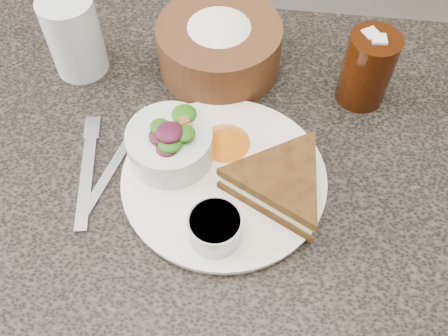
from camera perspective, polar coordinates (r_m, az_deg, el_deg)
floor at (r=1.35m, az=-1.08°, el=-18.52°), size 6.00×6.00×0.00m
dining_table at (r=1.00m, az=-1.42°, el=-12.59°), size 1.00×0.70×0.75m
dinner_plate at (r=0.65m, az=-0.00°, el=-1.21°), size 0.26×0.26×0.01m
sandwich at (r=0.62m, az=6.55°, el=-1.69°), size 0.22×0.22×0.04m
salad_bowl at (r=0.64m, az=-6.24°, el=3.12°), size 0.13×0.13×0.06m
dressing_ramekin at (r=0.59m, az=-1.03°, el=-6.87°), size 0.08×0.08×0.04m
orange_wedge at (r=0.67m, az=0.21°, el=3.63°), size 0.08×0.08×0.03m
fork at (r=0.68m, az=-15.41°, el=-0.92°), size 0.05×0.16×0.00m
knife at (r=0.69m, az=-12.12°, el=0.89°), size 0.06×0.20×0.00m
bread_basket at (r=0.76m, az=-0.55°, el=14.41°), size 0.22×0.22×0.10m
cola_glass at (r=0.73m, az=16.15°, el=11.16°), size 0.08×0.08×0.12m
water_glass at (r=0.78m, az=-16.76°, el=14.25°), size 0.10×0.10×0.12m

